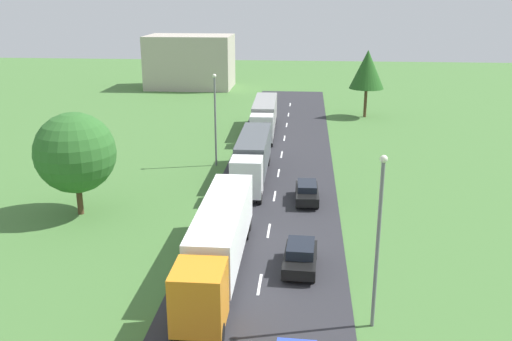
# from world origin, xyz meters

# --- Properties ---
(road) EXTENTS (10.00, 140.00, 0.06)m
(road) POSITION_xyz_m (0.00, 24.50, 0.03)
(road) COLOR #2B2B30
(road) RESTS_ON ground
(truck_second) EXTENTS (2.52, 14.71, 3.73)m
(truck_second) POSITION_xyz_m (-2.44, 30.18, 2.20)
(truck_second) COLOR orange
(truck_second) RESTS_ON road
(truck_third) EXTENTS (2.59, 12.81, 3.70)m
(truck_third) POSITION_xyz_m (-2.17, 47.60, 2.18)
(truck_third) COLOR white
(truck_third) RESTS_ON road
(truck_fourth) EXTENTS (2.79, 13.39, 3.63)m
(truck_fourth) POSITION_xyz_m (-2.45, 65.02, 2.15)
(truck_fourth) COLOR white
(truck_fourth) RESTS_ON road
(car_fourth) EXTENTS (2.05, 4.24, 1.57)m
(car_fourth) POSITION_xyz_m (2.22, 31.09, 0.87)
(car_fourth) COLOR black
(car_fourth) RESTS_ON road
(car_fifth) EXTENTS (1.85, 4.40, 1.47)m
(car_fifth) POSITION_xyz_m (2.57, 42.53, 0.83)
(car_fifth) COLOR black
(car_fifth) RESTS_ON road
(lamppost_second) EXTENTS (0.36, 0.36, 8.74)m
(lamppost_second) POSITION_xyz_m (5.85, 25.52, 4.85)
(lamppost_second) COLOR slate
(lamppost_second) RESTS_ON ground
(lamppost_third) EXTENTS (0.36, 0.36, 8.67)m
(lamppost_third) POSITION_xyz_m (-6.04, 51.67, 4.82)
(lamppost_third) COLOR slate
(lamppost_third) RESTS_ON ground
(tree_birch) EXTENTS (5.85, 5.85, 7.63)m
(tree_birch) POSITION_xyz_m (-14.11, 38.56, 4.70)
(tree_birch) COLOR #513823
(tree_birch) RESTS_ON ground
(tree_elm) EXTENTS (4.50, 4.50, 8.74)m
(tree_elm) POSITION_xyz_m (10.10, 75.27, 6.24)
(tree_elm) COLOR #513823
(tree_elm) RESTS_ON ground
(distant_building) EXTENTS (14.38, 9.47, 8.88)m
(distant_building) POSITION_xyz_m (-17.70, 97.38, 4.44)
(distant_building) COLOR #B2A899
(distant_building) RESTS_ON ground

